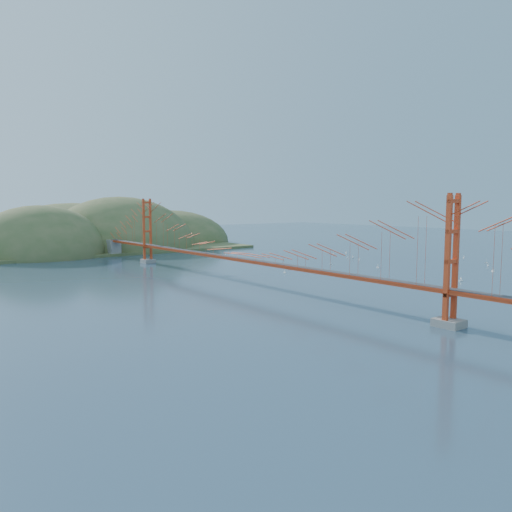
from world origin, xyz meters
TOP-DOWN VIEW (x-y plane):
  - ground at (0.00, 0.00)m, footprint 320.00×320.00m
  - bridge at (0.00, 0.18)m, footprint 2.20×94.40m
  - far_headlands at (2.21, 68.52)m, footprint 84.00×58.00m
  - sailboat_14 at (27.95, 0.05)m, footprint 0.56×0.63m
  - sailboat_15 at (38.92, 20.75)m, footprint 0.56×0.57m
  - sailboat_8 at (33.48, 8.89)m, footprint 0.69×0.69m
  - sailboat_9 at (53.62, -0.74)m, footprint 0.60×0.60m
  - sailboat_16 at (14.18, 7.31)m, footprint 0.61×0.61m
  - sailboat_1 at (24.63, 7.81)m, footprint 0.52×0.52m
  - sailboat_0 at (11.27, 4.94)m, footprint 0.51×0.56m
  - sailboat_12 at (17.75, 30.87)m, footprint 0.62×0.62m
  - sailboat_5 at (48.68, -7.95)m, footprint 0.59×0.64m
  - sailboat_4 at (42.17, 20.02)m, footprint 0.67×0.67m
  - sailboat_13 at (38.51, -14.35)m, footprint 0.70×0.70m
  - sailboat_17 at (34.63, 12.77)m, footprint 0.49×0.42m
  - sailboat_7 at (35.62, 12.42)m, footprint 0.61×0.53m
  - sailboat_11 at (46.38, -1.48)m, footprint 0.62×0.62m
  - sailboat_extra_0 at (25.18, -16.56)m, footprint 0.60×0.59m
  - sailboat_extra_1 at (44.69, -10.33)m, footprint 0.65×0.65m

SIDE VIEW (x-z plane):
  - ground at x=0.00m, z-range 0.00..0.00m
  - far_headlands at x=2.21m, z-range -12.50..12.50m
  - sailboat_1 at x=24.63m, z-range -0.15..0.41m
  - sailboat_17 at x=34.63m, z-range -0.15..0.42m
  - sailboat_9 at x=53.62m, z-range -0.17..0.46m
  - sailboat_0 at x=11.27m, z-range -0.17..0.46m
  - sailboat_15 at x=38.92m, z-range -0.18..0.47m
  - sailboat_16 at x=14.18m, z-range -0.18..0.48m
  - sailboat_extra_0 at x=25.18m, z-range -0.19..0.48m
  - sailboat_12 at x=17.75m, z-range -0.19..0.50m
  - sailboat_extra_1 at x=44.69m, z-range -0.19..0.50m
  - sailboat_7 at x=35.62m, z-range -0.19..0.50m
  - sailboat_11 at x=46.38m, z-range -0.20..0.50m
  - sailboat_14 at x=27.95m, z-range -0.20..0.51m
  - sailboat_5 at x=48.68m, z-range -0.20..0.52m
  - sailboat_8 at x=33.48m, z-range -0.21..0.52m
  - sailboat_4 at x=42.17m, z-range -0.21..0.53m
  - sailboat_13 at x=38.51m, z-range -0.21..0.53m
  - bridge at x=0.00m, z-range 1.01..13.01m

